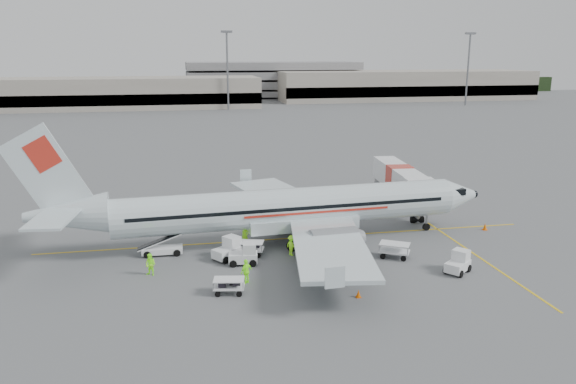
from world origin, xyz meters
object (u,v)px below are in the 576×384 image
tug_mid (243,254)px  tug_aft (227,249)px  tug_fore (458,262)px  belt_loader (162,241)px  aircraft (289,182)px  jet_bridge (399,186)px

tug_mid → tug_aft: tug_aft is taller
tug_fore → tug_mid: bearing=124.1°
belt_loader → tug_aft: 5.57m
aircraft → tug_mid: 7.90m
belt_loader → jet_bridge: bearing=23.7°
aircraft → belt_loader: aircraft is taller
tug_mid → aircraft: bearing=51.4°
jet_bridge → tug_aft: (-19.67, -12.54, -1.32)m
aircraft → jet_bridge: aircraft is taller
tug_mid → tug_aft: bearing=136.3°
tug_fore → tug_aft: size_ratio=0.94×
jet_bridge → belt_loader: (-24.83, -10.46, -1.03)m
belt_loader → tug_mid: (6.29, -3.45, -0.31)m
aircraft → tug_aft: bearing=-154.5°
aircraft → tug_fore: (11.15, -9.39, -4.59)m
belt_loader → aircraft: bearing=6.5°
aircraft → tug_aft: aircraft is taller
aircraft → belt_loader: bearing=-177.8°
aircraft → tug_aft: size_ratio=16.99×
aircraft → jet_bridge: bearing=30.4°
jet_bridge → tug_fore: 19.03m
tug_fore → belt_loader: bearing=120.6°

